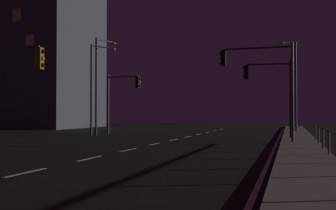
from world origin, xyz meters
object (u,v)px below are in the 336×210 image
Objects in this scene: traffic_light_overhead_east at (122,92)px; street_lamp_across_street at (99,77)px; street_lamp_mid_block at (293,78)px; street_lamp_far_end at (95,81)px; traffic_light_mid_right at (261,72)px; traffic_light_far_left at (270,84)px; building_distant at (8,45)px.

street_lamp_across_street is (-1.38, -1.52, 1.17)m from traffic_light_overhead_east.
street_lamp_mid_block is 18.23m from street_lamp_far_end.
street_lamp_far_end is (-13.25, 4.85, 0.19)m from traffic_light_mid_right.
traffic_light_overhead_east is 0.64× the size of street_lamp_across_street.
traffic_light_overhead_east is at bearing 149.16° from traffic_light_mid_right.
street_lamp_across_street reaches higher than traffic_light_far_left.
traffic_light_far_left is at bearing -6.58° from street_lamp_across_street.
traffic_light_mid_right is 13.88m from traffic_light_overhead_east.
street_lamp_far_end is at bearing -120.75° from traffic_light_overhead_east.
building_distant is (-21.14, 15.82, 6.25)m from street_lamp_across_street.
street_lamp_far_end is 27.68m from building_distant.
street_lamp_far_end is 0.92× the size of street_lamp_across_street.
street_lamp_far_end is 0.81m from street_lamp_across_street.
street_lamp_mid_block is (13.92, 7.67, 1.49)m from traffic_light_overhead_east.
street_lamp_mid_block is (1.68, 10.76, 1.25)m from traffic_light_far_left.
street_lamp_mid_block is at bearing 28.85° from traffic_light_overhead_east.
building_distant is at bearing 169.68° from street_lamp_mid_block.
traffic_light_overhead_east is 2.76m from street_lamp_far_end.
street_lamp_far_end is at bearing -87.70° from street_lamp_across_street.
building_distant reaches higher than street_lamp_across_street.
street_lamp_mid_block reaches higher than traffic_light_far_left.
street_lamp_far_end is at bearing -38.04° from building_distant.
street_lamp_across_street is at bearing -36.81° from building_distant.
building_distant is at bearing 153.41° from traffic_light_far_left.
street_lamp_far_end is at bearing 176.50° from traffic_light_far_left.
building_distant is (-36.44, 6.63, 5.92)m from street_lamp_mid_block.
traffic_light_mid_right is at bearing -94.75° from traffic_light_far_left.
traffic_light_mid_right is 41.10m from building_distant.
building_distant reaches higher than traffic_light_mid_right.
street_lamp_mid_block is 1.05× the size of street_lamp_across_street.
street_lamp_mid_block reaches higher than street_lamp_across_street.
building_distant is at bearing 143.19° from street_lamp_across_street.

